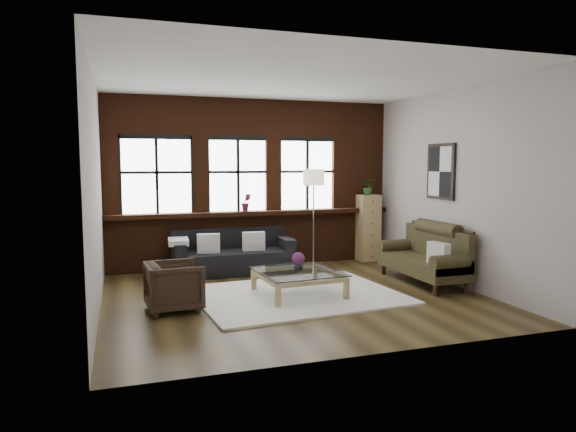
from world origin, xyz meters
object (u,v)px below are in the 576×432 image
object	(u,v)px
vase	(298,266)
drawer_chest	(367,228)
armchair	(174,286)
vintage_settee	(422,254)
coffee_table	(298,284)
floor_lamp	(313,215)
dark_sofa	(233,252)

from	to	relation	value
vase	drawer_chest	distance (m)	3.22
armchair	vintage_settee	bearing A→B (deg)	-89.18
coffee_table	drawer_chest	bearing A→B (deg)	44.52
coffee_table	floor_lamp	bearing A→B (deg)	62.93
dark_sofa	armchair	distance (m)	2.45
armchair	floor_lamp	xyz separation A→B (m)	(2.81, 2.08, 0.68)
vintage_settee	armchair	size ratio (longest dim) A/B	2.51
floor_lamp	vintage_settee	bearing A→B (deg)	-53.66
dark_sofa	drawer_chest	size ratio (longest dim) A/B	1.60
floor_lamp	vase	bearing A→B (deg)	-117.07
armchair	vase	xyz separation A→B (m)	(1.85, 0.19, 0.12)
vase	drawer_chest	world-z (taller)	drawer_chest
vase	floor_lamp	xyz separation A→B (m)	(0.96, 1.88, 0.56)
dark_sofa	coffee_table	xyz separation A→B (m)	(0.58, -1.91, -0.20)
drawer_chest	dark_sofa	bearing A→B (deg)	-173.26
coffee_table	armchair	bearing A→B (deg)	-174.08
vase	coffee_table	bearing A→B (deg)	0.00
armchair	drawer_chest	distance (m)	4.82
armchair	drawer_chest	world-z (taller)	drawer_chest
vintage_settee	drawer_chest	xyz separation A→B (m)	(0.05, 2.10, 0.19)
vintage_settee	coffee_table	size ratio (longest dim) A/B	1.56
dark_sofa	vase	bearing A→B (deg)	-72.99
dark_sofa	floor_lamp	distance (m)	1.67
dark_sofa	vintage_settee	bearing A→B (deg)	-31.95
coffee_table	drawer_chest	size ratio (longest dim) A/B	0.87
armchair	drawer_chest	xyz separation A→B (m)	(4.14, 2.44, 0.34)
armchair	floor_lamp	world-z (taller)	floor_lamp
vintage_settee	floor_lamp	distance (m)	2.21
vase	vintage_settee	bearing A→B (deg)	3.86
vase	floor_lamp	world-z (taller)	floor_lamp
dark_sofa	coffee_table	size ratio (longest dim) A/B	1.83
dark_sofa	vintage_settee	xyz separation A→B (m)	(2.82, -1.76, 0.10)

